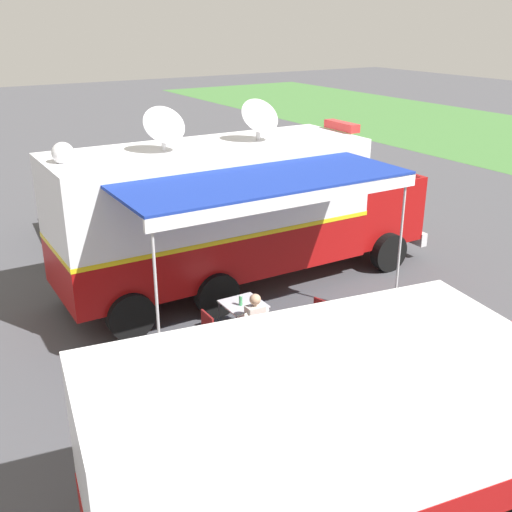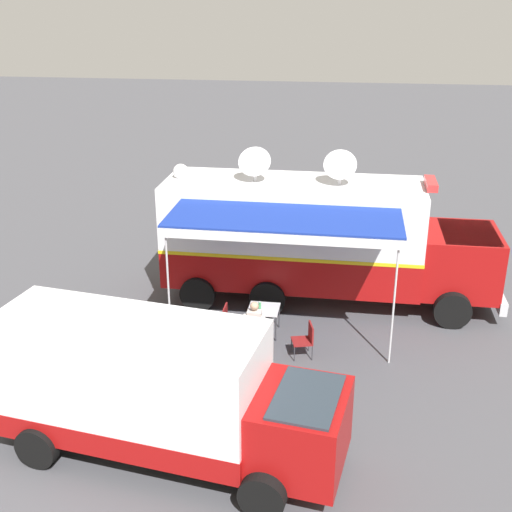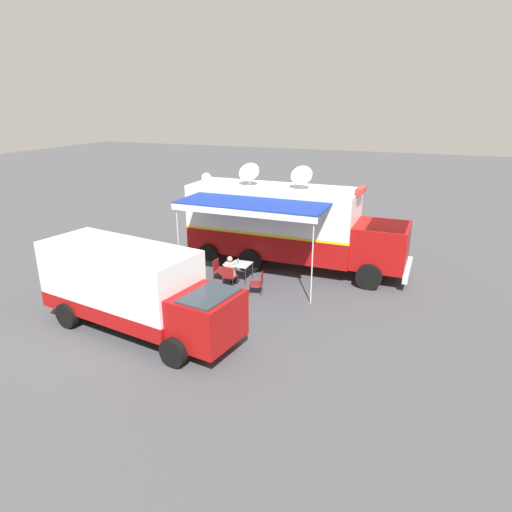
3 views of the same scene
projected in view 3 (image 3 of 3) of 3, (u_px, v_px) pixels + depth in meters
The scene contains 12 objects.
ground_plane at pixel (272, 264), 20.26m from camera, with size 100.00×100.00×0.00m, color #47474C.
lot_stripe at pixel (283, 244), 23.14m from camera, with size 0.12×4.80×0.01m, color silver.
command_truck at pixel (289, 224), 19.33m from camera, with size 4.92×9.52×4.53m.
folding_table at pixel (241, 265), 18.17m from camera, with size 0.81×0.81×0.73m.
water_bottle at pixel (238, 261), 18.11m from camera, with size 0.07×0.07×0.22m.
folding_chair_at_table at pixel (229, 275), 17.57m from camera, with size 0.49×0.49×0.87m.
folding_chair_beside_table at pixel (219, 268), 18.27m from camera, with size 0.49×0.49×0.87m.
folding_chair_spare_by_truck at pixel (259, 282), 16.93m from camera, with size 0.58×0.58×0.87m.
seated_responder at pixel (231, 270), 17.69m from camera, with size 0.66×0.56×1.25m.
trash_bin at pixel (170, 277), 17.53m from camera, with size 0.57×0.57×0.91m.
support_truck at pixel (133, 289), 14.06m from camera, with size 3.16×7.04×2.70m.
car_behind_truck at pixel (281, 217), 24.76m from camera, with size 4.36×2.33×1.76m.
Camera 3 is at (17.96, 6.35, 6.94)m, focal length 31.61 mm.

